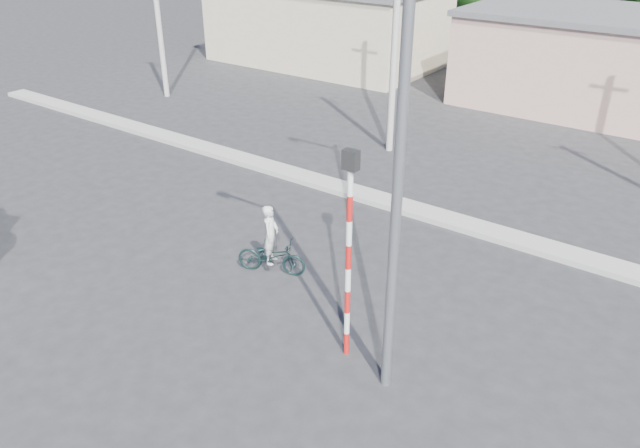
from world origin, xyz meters
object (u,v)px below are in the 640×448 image
Objects in this scene: cyclist at (271,245)px; streetlight at (392,132)px; traffic_pole at (349,241)px; bicycle at (271,256)px.

streetlight is (4.14, -1.78, 4.21)m from cyclist.
cyclist is 3.98m from traffic_pole.
traffic_pole is at bearing -136.45° from cyclist.
streetlight is at bearing -17.73° from traffic_pole.
traffic_pole is 2.56m from streetlight.
cyclist reaches higher than bicycle.
streetlight reaches higher than traffic_pole.
traffic_pole reaches higher than cyclist.
traffic_pole is at bearing -136.45° from bicycle.
streetlight is (4.14, -1.78, 4.51)m from bicycle.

